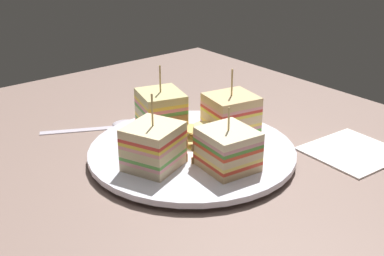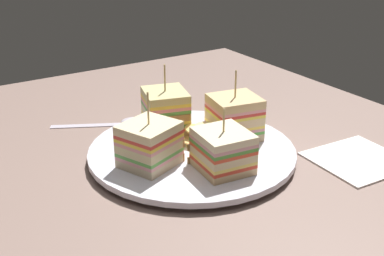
{
  "view_description": "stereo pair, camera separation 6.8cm",
  "coord_description": "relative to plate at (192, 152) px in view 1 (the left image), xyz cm",
  "views": [
    {
      "loc": [
        -48.27,
        38.97,
        31.26
      ],
      "look_at": [
        0.0,
        0.0,
        4.41
      ],
      "focal_mm": 47.46,
      "sensor_mm": 36.0,
      "label": 1
    },
    {
      "loc": [
        -52.22,
        33.49,
        31.26
      ],
      "look_at": [
        0.0,
        0.0,
        4.41
      ],
      "focal_mm": 47.46,
      "sensor_mm": 36.0,
      "label": 2
    }
  ],
  "objects": [
    {
      "name": "ground_plane",
      "position": [
        0.0,
        0.0,
        -1.75
      ],
      "size": [
        91.48,
        77.72,
        1.8
      ],
      "primitive_type": "cube",
      "color": "#846A60"
    },
    {
      "name": "sandwich_wedge_1",
      "position": [
        -0.32,
        -7.03,
        3.54
      ],
      "size": [
        7.19,
        7.61,
        9.84
      ],
      "rotation": [
        0.0,
        0.0,
        7.66
      ],
      "color": "#D1B486",
      "rests_on": "plate"
    },
    {
      "name": "napkin",
      "position": [
        -12.86,
        -18.45,
        -0.6
      ],
      "size": [
        11.7,
        12.3,
        0.5
      ],
      "primitive_type": "cube",
      "rotation": [
        0.0,
        0.0,
        -0.05
      ],
      "color": "white",
      "rests_on": "ground_plane"
    },
    {
      "name": "spoon",
      "position": [
        15.58,
        2.98,
        -0.44
      ],
      "size": [
        8.56,
        14.14,
        1.0
      ],
      "rotation": [
        0.0,
        0.0,
        4.24
      ],
      "color": "silver",
      "rests_on": "ground_plane"
    },
    {
      "name": "sandwich_wedge_0",
      "position": [
        -7.02,
        0.41,
        3.07
      ],
      "size": [
        7.19,
        6.7,
        8.06
      ],
      "rotation": [
        0.0,
        0.0,
        6.18
      ],
      "color": "#DFB27C",
      "rests_on": "plate"
    },
    {
      "name": "plate",
      "position": [
        0.0,
        0.0,
        0.0
      ],
      "size": [
        28.07,
        28.07,
        1.41
      ],
      "color": "white",
      "rests_on": "ground_plane"
    },
    {
      "name": "sandwich_wedge_2",
      "position": [
        7.04,
        0.11,
        3.61
      ],
      "size": [
        7.93,
        7.42,
        10.05
      ],
      "rotation": [
        0.0,
        0.0,
        9.15
      ],
      "color": "beige",
      "rests_on": "plate"
    },
    {
      "name": "sandwich_wedge_3",
      "position": [
        -1.02,
        6.96,
        3.32
      ],
      "size": [
        7.97,
        8.32,
        9.7
      ],
      "rotation": [
        0.0,
        0.0,
        11.38
      ],
      "color": "beige",
      "rests_on": "plate"
    },
    {
      "name": "chip_pile",
      "position": [
        0.46,
        -1.87,
        1.89
      ],
      "size": [
        6.63,
        6.6,
        2.94
      ],
      "color": "#F4DB75",
      "rests_on": "plate"
    }
  ]
}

